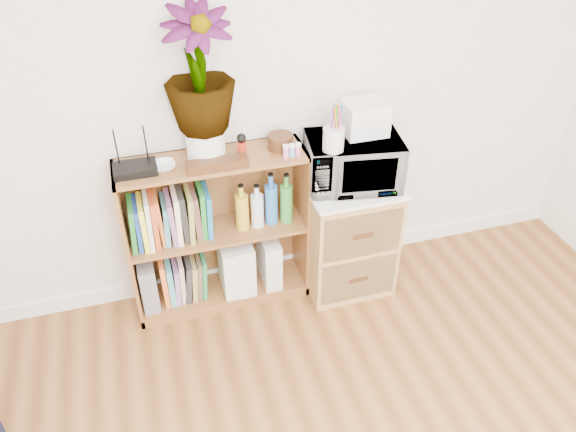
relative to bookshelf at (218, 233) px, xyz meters
name	(u,v)px	position (x,y,z in m)	size (l,w,h in m)	color
skirting_board	(273,263)	(0.35, 0.14, -0.42)	(4.00, 0.02, 0.10)	white
bookshelf	(218,233)	(0.00, 0.00, 0.00)	(1.00, 0.30, 0.95)	brown
wicker_unit	(346,235)	(0.75, -0.08, -0.12)	(0.50, 0.45, 0.70)	#9E7542
microwave	(353,162)	(0.75, -0.08, 0.38)	(0.50, 0.34, 0.28)	silver
pen_cup	(333,139)	(0.60, -0.16, 0.58)	(0.11, 0.11, 0.12)	silver
small_appliance	(365,118)	(0.82, -0.03, 0.61)	(0.22, 0.19, 0.18)	silver
router	(135,169)	(-0.38, -0.02, 0.49)	(0.21, 0.14, 0.04)	black
white_bowl	(162,166)	(-0.25, -0.03, 0.49)	(0.13, 0.13, 0.03)	white
plant_pot	(206,143)	(-0.02, 0.02, 0.56)	(0.20, 0.20, 0.17)	white
potted_plant	(199,70)	(-0.02, 0.02, 0.94)	(0.34, 0.34, 0.60)	#2B6D31
trinket_box	(217,164)	(0.02, -0.10, 0.50)	(0.31, 0.08, 0.05)	#3B1F10
kokeshi_doll	(242,150)	(0.16, -0.04, 0.52)	(0.04, 0.04, 0.10)	maroon
wooden_bowl	(280,142)	(0.37, 0.01, 0.51)	(0.13, 0.13, 0.08)	#351B0E
paint_jars	(292,152)	(0.41, -0.09, 0.50)	(0.10, 0.04, 0.05)	pink
file_box	(148,281)	(-0.42, 0.00, -0.26)	(0.09, 0.24, 0.30)	slate
magazine_holder_left	(229,265)	(0.05, -0.01, -0.24)	(0.10, 0.26, 0.32)	silver
magazine_holder_mid	(242,262)	(0.13, -0.01, -0.24)	(0.11, 0.27, 0.33)	silver
magazine_holder_right	(269,258)	(0.29, -0.01, -0.25)	(0.10, 0.25, 0.32)	silver
cookbooks	(170,217)	(-0.25, 0.00, 0.16)	(0.44, 0.20, 0.30)	#207829
liquor_bottles	(270,199)	(0.30, 0.00, 0.17)	(0.40, 0.07, 0.31)	gold
lower_books	(183,277)	(-0.23, 0.00, -0.27)	(0.26, 0.19, 0.29)	orange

